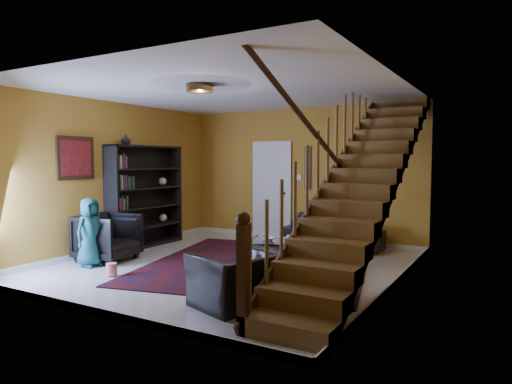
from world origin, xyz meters
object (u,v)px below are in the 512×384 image
bookshelf (146,198)px  coffee_table (284,252)px  armchair_left (108,237)px  armchair_right (239,279)px  sofa (333,234)px

bookshelf → coffee_table: (3.20, -0.29, -0.72)m
armchair_left → coffee_table: 3.03m
bookshelf → armchair_right: bearing=-32.2°
bookshelf → armchair_left: size_ratio=2.25×
sofa → coffee_table: 1.99m
armchair_left → armchair_right: armchair_left is taller
bookshelf → armchair_right: bookshelf is taller
bookshelf → sofa: (3.29, 1.70, -0.69)m
bookshelf → armchair_left: bearing=-74.8°
armchair_left → coffee_table: size_ratio=0.69×
armchair_right → bookshelf: bearing=-103.3°
bookshelf → armchair_left: (0.35, -1.30, -0.56)m
armchair_left → armchair_right: (3.23, -0.96, -0.09)m
bookshelf → coffee_table: 3.29m
sofa → armchair_right: (0.30, -3.96, 0.04)m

